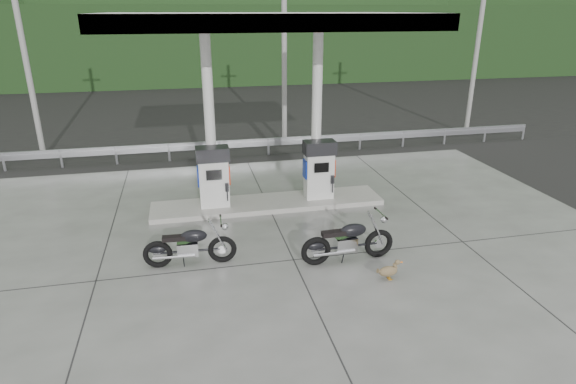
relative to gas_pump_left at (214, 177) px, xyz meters
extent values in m
plane|color=black|center=(1.60, -2.50, -1.07)|extent=(160.00, 160.00, 0.00)
cube|color=#60605C|center=(1.60, -2.50, -1.06)|extent=(18.00, 14.00, 0.02)
cube|color=gray|center=(1.60, 0.00, -0.98)|extent=(7.00, 1.40, 0.15)
cylinder|color=white|center=(0.00, 0.40, 1.60)|extent=(0.30, 0.30, 5.00)
cylinder|color=white|center=(3.20, 0.40, 1.60)|extent=(0.30, 0.30, 5.00)
cube|color=white|center=(1.60, 0.00, 4.30)|extent=(8.50, 5.00, 0.40)
cube|color=black|center=(1.60, 9.00, -1.07)|extent=(60.00, 7.00, 0.01)
cylinder|color=gray|center=(-6.40, 7.00, 2.93)|extent=(0.22, 0.22, 8.00)
cylinder|color=gray|center=(3.60, 7.00, 2.93)|extent=(0.22, 0.22, 8.00)
cylinder|color=gray|center=(12.60, 7.00, 2.93)|extent=(0.22, 0.22, 8.00)
cube|color=black|center=(1.60, 27.50, 1.93)|extent=(80.00, 6.00, 6.00)
camera|label=1|loc=(-0.71, -13.45, 4.58)|focal=30.00mm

